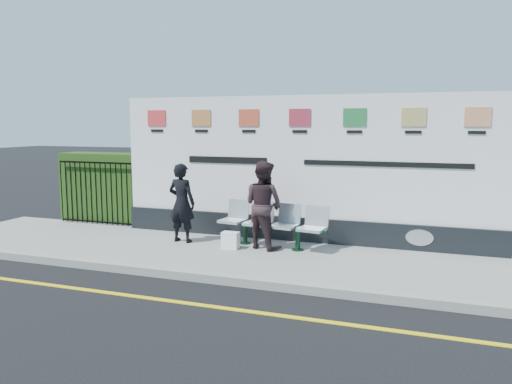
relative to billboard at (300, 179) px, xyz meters
The scene contains 12 objects.
ground 4.13m from the billboard, 97.40° to the right, with size 80.00×80.00×0.00m, color black.
pavement 1.98m from the billboard, 110.32° to the right, with size 14.00×3.00×0.12m, color gray.
kerb 3.19m from the billboard, 99.95° to the right, with size 14.00×0.18×0.14m, color gray.
yellow_line 4.13m from the billboard, 97.40° to the right, with size 14.00×0.10×0.01m, color yellow.
billboard is the anchor object (origin of this frame).
hedge 5.11m from the billboard, behind, with size 2.35×0.70×1.70m, color #254615.
railing 5.10m from the billboard, behind, with size 2.05×0.06×1.54m, color black, non-canonical shape.
bench 1.36m from the billboard, 116.85° to the right, with size 2.21×0.57×0.47m, color silver, non-canonical shape.
woman_left 2.49m from the billboard, 156.84° to the right, with size 0.59×0.39×1.63m, color black.
woman_right 1.10m from the billboard, 120.28° to the right, with size 0.83×0.65×1.72m, color #301F23.
handbag_brown 1.23m from the billboard, 133.00° to the right, with size 0.25×0.11×0.19m, color black.
carrier_bag_white 1.95m from the billboard, 133.49° to the right, with size 0.33×0.20×0.33m, color white.
Camera 1 is at (3.06, -6.12, 2.55)m, focal length 35.00 mm.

